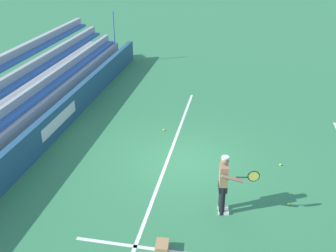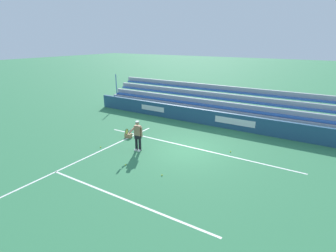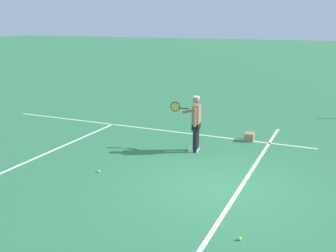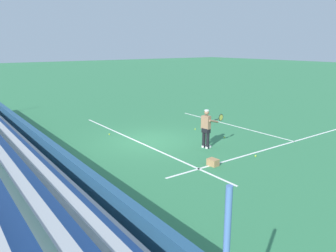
# 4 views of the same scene
# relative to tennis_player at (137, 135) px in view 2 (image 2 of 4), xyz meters

# --- Properties ---
(ground_plane) EXTENTS (160.00, 160.00, 0.00)m
(ground_plane) POSITION_rel_tennis_player_xyz_m (-2.37, -1.46, -0.89)
(ground_plane) COLOR #337A4C
(court_baseline_white) EXTENTS (12.00, 0.10, 0.01)m
(court_baseline_white) POSITION_rel_tennis_player_xyz_m (-2.37, -1.96, -0.89)
(court_baseline_white) COLOR white
(court_baseline_white) RESTS_ON ground
(court_sideline_white) EXTENTS (0.10, 12.00, 0.01)m
(court_sideline_white) POSITION_rel_tennis_player_xyz_m (1.74, 2.54, -0.89)
(court_sideline_white) COLOR white
(court_sideline_white) RESTS_ON ground
(court_service_line_white) EXTENTS (8.22, 0.10, 0.01)m
(court_service_line_white) POSITION_rel_tennis_player_xyz_m (-2.37, 4.04, -0.89)
(court_service_line_white) COLOR white
(court_service_line_white) RESTS_ON ground
(back_wall_sponsor_board) EXTENTS (22.39, 0.25, 1.10)m
(back_wall_sponsor_board) POSITION_rel_tennis_player_xyz_m (-2.37, -6.36, -0.34)
(back_wall_sponsor_board) COLOR navy
(back_wall_sponsor_board) RESTS_ON ground
(bleacher_stand) EXTENTS (21.27, 2.40, 2.95)m
(bleacher_stand) POSITION_rel_tennis_player_xyz_m (-2.37, -8.19, -0.17)
(bleacher_stand) COLOR #9EA3A8
(bleacher_stand) RESTS_ON ground
(tennis_player) EXTENTS (0.59, 1.04, 1.71)m
(tennis_player) POSITION_rel_tennis_player_xyz_m (0.00, 0.00, 0.00)
(tennis_player) COLOR black
(tennis_player) RESTS_ON ground
(ball_box_cardboard) EXTENTS (0.42, 0.33, 0.26)m
(ball_box_cardboard) POSITION_rel_tennis_player_xyz_m (1.78, -1.29, -0.76)
(ball_box_cardboard) COLOR #A87F51
(ball_box_cardboard) RESTS_ON ground
(tennis_ball_stray_back) EXTENTS (0.07, 0.07, 0.07)m
(tennis_ball_stray_back) POSITION_rel_tennis_player_xyz_m (-4.49, -2.51, -0.86)
(tennis_ball_stray_back) COLOR #CCE533
(tennis_ball_stray_back) RESTS_ON ground
(tennis_ball_midcourt) EXTENTS (0.07, 0.07, 0.07)m
(tennis_ball_midcourt) POSITION_rel_tennis_player_xyz_m (-0.62, 1.79, -0.86)
(tennis_ball_midcourt) COLOR #CCE533
(tennis_ball_midcourt) RESTS_ON ground
(tennis_ball_on_baseline) EXTENTS (0.07, 0.07, 0.07)m
(tennis_ball_on_baseline) POSITION_rel_tennis_player_xyz_m (-2.72, 1.71, -0.86)
(tennis_ball_on_baseline) COLOR #CCE533
(tennis_ball_on_baseline) RESTS_ON ground
(tennis_ball_far_right) EXTENTS (0.07, 0.07, 0.07)m
(tennis_ball_far_right) POSITION_rel_tennis_player_xyz_m (2.08, 0.82, -0.86)
(tennis_ball_far_right) COLOR #CCE533
(tennis_ball_far_right) RESTS_ON ground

